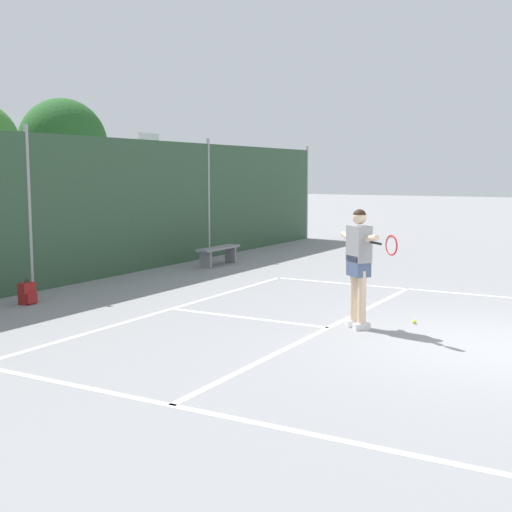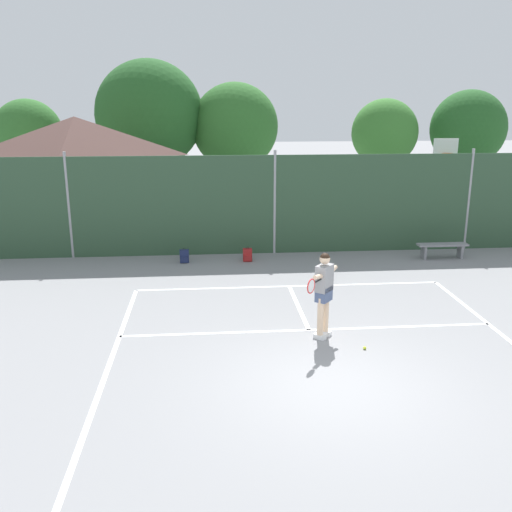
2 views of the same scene
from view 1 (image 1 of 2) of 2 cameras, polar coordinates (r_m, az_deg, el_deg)
The scene contains 8 objects.
ground_plane at distance 10.07m, azimuth 19.23°, elevation -7.26°, with size 120.00×120.00×0.00m, color gray.
court_markings at distance 10.19m, azimuth 15.63°, elevation -6.93°, with size 8.30×11.10×0.01m.
chainlink_fence at distance 14.39m, azimuth -18.45°, elevation 3.43°, with size 26.09×0.09×3.35m.
basketball_hoop at distance 20.48m, azimuth -8.98°, elevation 6.64°, with size 0.90×0.67×3.55m.
tennis_player at distance 10.61m, azimuth 8.64°, elevation -0.12°, with size 0.87×1.21×1.85m.
tennis_ball at distance 11.27m, azimuth 13.11°, elevation -5.37°, with size 0.07×0.07×0.07m, color #CCE033.
backpack_red at distance 13.23m, azimuth -18.56°, elevation -3.02°, with size 0.28×0.25×0.46m.
courtside_bench at distance 17.79m, azimuth -3.15°, elevation 0.38°, with size 1.60×0.36×0.48m.
Camera 1 is at (-9.63, -1.67, 2.42)m, focal length 47.84 mm.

